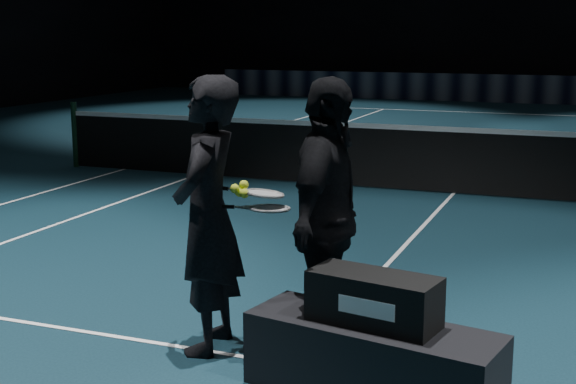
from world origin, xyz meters
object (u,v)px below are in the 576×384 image
racket_upper (264,193)px  racket_lower (270,208)px  player_a (208,216)px  player_b (327,221)px  player_bench (372,360)px  tennis_balls (242,190)px  racket_bag (374,299)px

racket_upper → racket_lower: bearing=-42.7°
player_a → player_b: 0.85m
player_bench → tennis_balls: (-1.06, 0.39, 0.94)m
player_a → player_bench: bearing=67.5°
player_b → racket_upper: 0.48m
player_b → racket_lower: (-0.39, -0.07, 0.07)m
player_b → racket_lower: 0.41m
player_b → racket_lower: player_b is taller
racket_bag → player_b: bearing=145.0°
player_a → tennis_balls: player_a is taller
racket_bag → player_b: (-0.48, 0.49, 0.35)m
player_b → racket_bag: bearing=-139.1°
racket_bag → tennis_balls: bearing=170.7°
racket_bag → player_b: player_b is taller
player_a → player_b: bearing=92.3°
tennis_balls → racket_upper: bearing=23.9°
racket_lower → player_bench: bearing=-36.1°
player_a → player_b: (0.84, 0.15, 0.00)m
racket_bag → racket_lower: 1.05m
racket_upper → tennis_balls: 0.15m
player_bench → racket_bag: (0.00, 0.00, 0.40)m
racket_bag → player_b: 0.77m
player_bench → player_b: (-0.48, 0.49, 0.75)m
player_bench → racket_bag: 0.40m
racket_bag → racket_upper: (-0.93, 0.45, 0.51)m
player_b → racket_upper: (-0.45, -0.04, 0.17)m
tennis_balls → racket_bag: bearing=-20.2°
racket_bag → player_a: (-1.31, 0.34, 0.35)m
racket_upper → player_bench: bearing=-40.2°
player_a → racket_lower: (0.44, 0.08, 0.07)m
player_a → racket_lower: player_a is taller
player_bench → player_a: 1.55m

